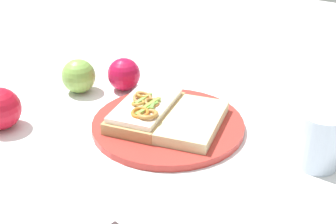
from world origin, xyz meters
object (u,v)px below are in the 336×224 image
object	(u,v)px
apple_0	(79,76)
apple_2	(0,109)
sandwich	(145,110)
drinking_glass	(319,140)
plate	(168,125)
bread_slice_side	(191,121)
apple_1	(124,74)

from	to	relation	value
apple_0	apple_2	world-z (taller)	apple_2
sandwich	drinking_glass	distance (m)	0.31
apple_2	drinking_glass	bearing A→B (deg)	-71.44
plate	bread_slice_side	world-z (taller)	bread_slice_side
apple_2	drinking_glass	xyz separation A→B (m)	(0.18, -0.52, 0.01)
plate	apple_2	world-z (taller)	apple_2
bread_slice_side	plate	bearing A→B (deg)	88.27
plate	apple_0	bearing A→B (deg)	81.84
apple_1	drinking_glass	world-z (taller)	drinking_glass
plate	sandwich	world-z (taller)	sandwich
plate	drinking_glass	xyz separation A→B (m)	(0.02, -0.26, 0.04)
drinking_glass	bread_slice_side	bearing A→B (deg)	94.00
apple_0	apple_1	bearing A→B (deg)	-52.43
sandwich	apple_0	world-z (taller)	apple_0
sandwich	apple_0	distance (m)	0.20
apple_0	drinking_glass	distance (m)	0.50
bread_slice_side	apple_0	distance (m)	0.28
apple_1	sandwich	bearing A→B (deg)	-129.85
apple_0	apple_2	distance (m)	0.19
sandwich	bread_slice_side	distance (m)	0.09
plate	apple_1	size ratio (longest dim) A/B	4.01
apple_0	sandwich	bearing A→B (deg)	-102.38
sandwich	apple_1	world-z (taller)	apple_1
apple_2	plate	bearing A→B (deg)	-59.58
sandwich	bread_slice_side	xyz separation A→B (m)	(0.02, -0.09, -0.01)
bread_slice_side	apple_1	xyz separation A→B (m)	(0.08, 0.21, 0.01)
bread_slice_side	drinking_glass	xyz separation A→B (m)	(0.02, -0.22, 0.02)
apple_1	drinking_glass	distance (m)	0.43
apple_1	apple_2	distance (m)	0.26
bread_slice_side	apple_1	bearing A→B (deg)	56.63
bread_slice_side	apple_2	bearing A→B (deg)	106.55
bread_slice_side	apple_0	xyz separation A→B (m)	(0.03, 0.28, 0.01)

